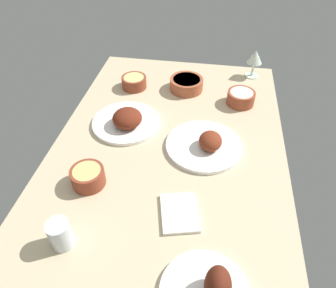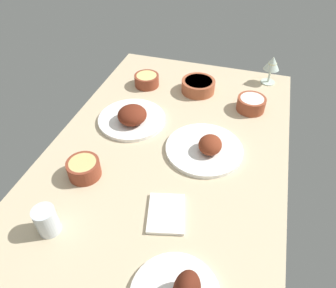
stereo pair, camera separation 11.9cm
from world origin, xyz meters
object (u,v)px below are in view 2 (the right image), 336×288
object	(u,v)px
plate_center_main	(206,148)
plate_near_viewer	(132,117)
bowl_potatoes	(147,80)
bowl_cream	(251,103)
bowl_pasta	(84,168)
wine_glass	(272,64)
folded_napkin	(166,213)
bowl_onions	(198,86)
water_tumbler	(47,221)

from	to	relation	value
plate_center_main	plate_near_viewer	world-z (taller)	plate_near_viewer
plate_near_viewer	bowl_potatoes	world-z (taller)	plate_near_viewer
plate_near_viewer	bowl_cream	distance (cm)	52.77
bowl_cream	bowl_potatoes	distance (cm)	51.46
bowl_pasta	wine_glass	xyz separation A→B (cm)	(-82.76, 58.03, 6.52)
bowl_potatoes	plate_center_main	bearing A→B (deg)	44.46
wine_glass	folded_napkin	xyz separation A→B (cm)	(90.42, -25.59, -9.33)
bowl_cream	wine_glass	bearing A→B (deg)	166.62
bowl_onions	wine_glass	distance (cm)	37.31
plate_center_main	folded_napkin	distance (cm)	32.45
bowl_pasta	bowl_potatoes	size ratio (longest dim) A/B	0.96
bowl_cream	water_tumbler	world-z (taller)	water_tumbler
plate_center_main	water_tumbler	xyz separation A→B (cm)	(47.28, -37.78, 2.86)
bowl_pasta	bowl_onions	distance (cm)	69.73
bowl_pasta	bowl_potatoes	bearing A→B (deg)	179.34
plate_near_viewer	folded_napkin	size ratio (longest dim) A/B	1.92
bowl_cream	folded_napkin	size ratio (longest dim) A/B	0.84
plate_near_viewer	folded_napkin	world-z (taller)	plate_near_viewer
folded_napkin	plate_near_viewer	bearing A→B (deg)	-145.72
plate_center_main	wine_glass	distance (cm)	62.28
plate_near_viewer	bowl_pasta	distance (cm)	33.23
bowl_cream	bowl_onions	size ratio (longest dim) A/B	0.78
plate_near_viewer	plate_center_main	bearing A→B (deg)	75.55
bowl_potatoes	wine_glass	xyz separation A→B (cm)	(-20.21, 57.32, 6.90)
bowl_pasta	bowl_cream	bearing A→B (deg)	137.60
plate_center_main	bowl_pasta	bearing A→B (deg)	-57.70
bowl_onions	plate_near_viewer	bearing A→B (deg)	-33.83
folded_napkin	bowl_cream	bearing A→B (deg)	163.24
bowl_onions	bowl_potatoes	bearing A→B (deg)	-85.28
wine_glass	water_tumbler	world-z (taller)	wine_glass
bowl_cream	folded_napkin	world-z (taller)	bowl_cream
plate_center_main	bowl_onions	xyz separation A→B (cm)	(-40.42, -12.20, 1.27)
plate_center_main	folded_napkin	bearing A→B (deg)	-10.45
bowl_pasta	bowl_onions	world-z (taller)	bowl_pasta
bowl_onions	bowl_potatoes	world-z (taller)	bowl_onions
bowl_pasta	water_tumbler	size ratio (longest dim) A/B	1.22
water_tumbler	folded_napkin	xyz separation A→B (cm)	(-15.40, 31.90, -4.13)
water_tumbler	folded_napkin	world-z (taller)	water_tumbler
bowl_cream	bowl_onions	xyz separation A→B (cm)	(-7.86, -25.73, -0.11)
wine_glass	water_tumbler	size ratio (longest dim) A/B	1.48
bowl_cream	wine_glass	distance (cm)	27.52
plate_center_main	bowl_cream	world-z (taller)	plate_center_main
plate_center_main	water_tumbler	size ratio (longest dim) A/B	3.13
plate_near_viewer	bowl_potatoes	bearing A→B (deg)	-172.12
wine_glass	water_tumbler	bearing A→B (deg)	-28.52
bowl_onions	bowl_potatoes	distance (cm)	25.50
bowl_onions	bowl_potatoes	size ratio (longest dim) A/B	1.33
bowl_pasta	water_tumbler	xyz separation A→B (cm)	(23.05, 0.54, 1.32)
bowl_pasta	water_tumbler	bearing A→B (deg)	1.35
bowl_onions	wine_glass	xyz separation A→B (cm)	(-18.12, 31.91, 6.78)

